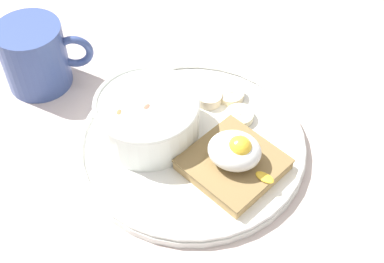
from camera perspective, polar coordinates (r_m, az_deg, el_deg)
name	(u,v)px	position (r cm, az deg, el deg)	size (l,w,h in cm)	color
ground_plane	(192,153)	(65.78, 0.00, -2.27)	(120.00, 120.00, 2.00)	beige
plate	(192,143)	(64.39, 0.00, -1.28)	(27.43, 27.43, 1.60)	white
oatmeal_bowl	(146,119)	(63.11, -4.92, 1.34)	(12.46, 12.46, 5.44)	white
toast_slice	(233,164)	(61.28, 4.42, -3.46)	(13.37, 13.37, 1.59)	olive
poached_egg	(236,150)	(59.24, 4.66, -2.03)	(8.18, 5.25, 4.07)	white
banana_slice_front	(208,97)	(68.34, 1.70, 3.66)	(3.95, 3.92, 1.47)	#F8E6C6
banana_slice_left	(239,116)	(66.66, 5.08, 1.68)	(3.93, 3.90, 1.06)	#FBF0C1
banana_slice_back	(231,94)	(69.00, 4.16, 4.00)	(3.48, 3.58, 1.45)	beige
coffee_mug	(36,55)	(72.63, -16.35, 7.80)	(11.58, 8.45, 9.00)	#3B4F8C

